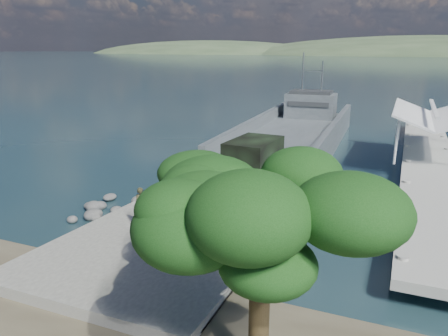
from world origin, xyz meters
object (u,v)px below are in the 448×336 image
pier (429,152)px  landing_craft (293,139)px  military_truck (243,178)px  soldier (142,211)px  overhang_tree (249,210)px

pier → landing_craft: 13.38m
military_truck → soldier: size_ratio=4.74×
soldier → pier: bearing=13.6°
military_truck → soldier: bearing=-127.6°
landing_craft → military_truck: landing_craft is taller
military_truck → overhang_tree: 13.66m
pier → soldier: (-14.98, -20.73, -0.15)m
soldier → overhang_tree: size_ratio=0.25×
pier → military_truck: (-10.78, -16.09, 0.94)m
landing_craft → soldier: size_ratio=18.22×
landing_craft → military_truck: (1.91, -20.25, 1.71)m
military_truck → landing_craft: bearing=99.9°
military_truck → pier: bearing=60.7°
military_truck → overhang_tree: overhang_tree is taller
landing_craft → soldier: (-2.29, -24.89, 0.62)m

